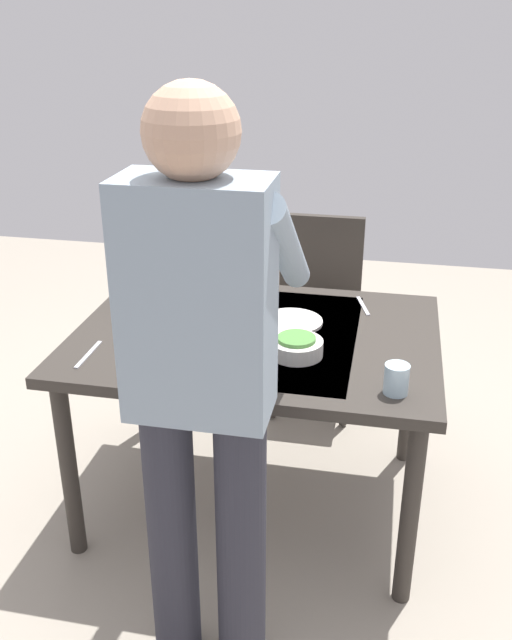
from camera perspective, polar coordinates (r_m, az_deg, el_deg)
ground_plane at (r=2.93m, az=-0.00°, el=-14.30°), size 6.00×6.00×0.00m
dining_table at (r=2.57m, az=-0.00°, el=-2.64°), size 1.30×0.96×0.75m
chair_near at (r=3.38m, az=5.00°, el=1.62°), size 0.40×0.40×0.91m
person_server at (r=1.79m, az=-4.37°, el=-4.69°), size 0.42×0.61×1.69m
wine_bottle at (r=2.76m, az=-9.64°, el=3.25°), size 0.07×0.07×0.30m
wine_glass_left at (r=2.41m, az=-0.47°, el=0.25°), size 0.07×0.07×0.15m
water_cup_near_left at (r=2.75m, az=-0.37°, el=2.04°), size 0.07×0.07×0.09m
water_cup_near_right at (r=2.17m, az=11.33°, el=-4.72°), size 0.08×0.08×0.10m
water_cup_far_left at (r=2.31m, az=-7.06°, el=-2.48°), size 0.07×0.07×0.10m
serving_bowl_pasta at (r=2.78m, az=-4.94°, el=1.98°), size 0.30×0.30×0.07m
side_bowl_salad at (r=2.37m, az=3.30°, el=-2.14°), size 0.18×0.18×0.07m
dinner_plate_near at (r=2.61m, az=2.91°, el=-0.11°), size 0.23×0.23×0.01m
table_knife at (r=2.44m, az=-13.45°, el=-2.73°), size 0.01×0.20×0.00m
table_fork at (r=2.78m, az=8.68°, el=1.14°), size 0.06×0.18×0.00m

